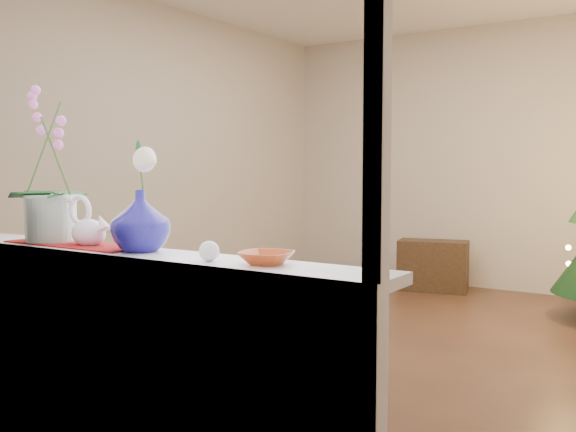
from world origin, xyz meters
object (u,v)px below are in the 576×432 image
object	(u,v)px
orchid_pot	(49,164)
side_table	(433,266)
swan	(88,222)
amber_dish	(266,259)
blue_vase	(140,216)
paperweight	(209,251)

from	to	relation	value
orchid_pot	side_table	size ratio (longest dim) A/B	1.01
swan	amber_dish	bearing A→B (deg)	-22.60
blue_vase	swan	bearing A→B (deg)	179.25
blue_vase	paperweight	size ratio (longest dim) A/B	3.87
paperweight	blue_vase	bearing A→B (deg)	171.85
orchid_pot	swan	world-z (taller)	orchid_pot
amber_dish	blue_vase	bearing A→B (deg)	179.64
blue_vase	orchid_pot	bearing A→B (deg)	179.73
amber_dish	side_table	bearing A→B (deg)	103.45
swan	amber_dish	xyz separation A→B (m)	(0.92, -0.01, -0.08)
orchid_pot	swan	distance (m)	0.35
swan	amber_dish	world-z (taller)	swan
swan	blue_vase	xyz separation A→B (m)	(0.31, -0.00, 0.04)
swan	blue_vase	distance (m)	0.32
paperweight	side_table	distance (m)	4.62
orchid_pot	paperweight	world-z (taller)	orchid_pot
side_table	swan	bearing A→B (deg)	-101.34
swan	paperweight	bearing A→B (deg)	-27.02
swan	side_table	world-z (taller)	swan
swan	side_table	size ratio (longest dim) A/B	0.35
blue_vase	side_table	bearing A→B (deg)	95.85
amber_dish	paperweight	bearing A→B (deg)	-165.71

